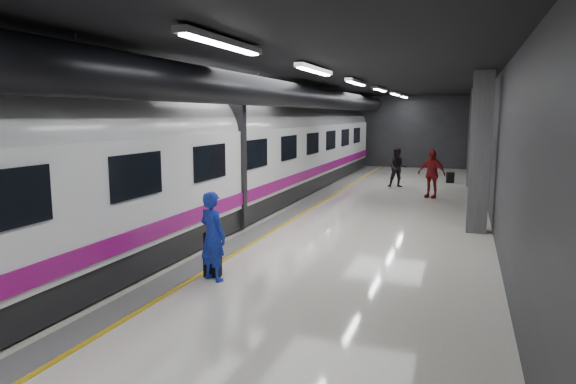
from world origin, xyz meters
The scene contains 9 objects.
ground centered at (0.00, 0.00, 0.00)m, with size 40.00×40.00×0.00m, color silver.
platform_hall centered at (-0.29, 0.96, 3.54)m, with size 10.02×40.02×4.51m.
train centered at (-3.25, 0.00, 2.07)m, with size 3.05×38.00×4.05m.
traveler_main centered at (-0.53, -4.34, 0.91)m, with size 0.66×0.43×1.81m, color blue.
suitcase_main centered at (-0.65, -4.15, 0.28)m, with size 0.34×0.21×0.55m, color black.
shoulder_bag centered at (-0.66, -4.17, 0.75)m, with size 0.29×0.15×0.38m, color black.
traveler_far_a centered at (1.26, 10.53, 0.91)m, with size 0.88×0.69×1.82m, color black.
traveler_far_b centered at (2.92, 7.91, 0.97)m, with size 1.14×0.47×1.95m, color maroon.
suitcase_far centered at (3.52, 12.92, 0.26)m, with size 0.35×0.23×0.52m, color black.
Camera 1 is at (4.16, -13.29, 3.30)m, focal length 32.00 mm.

